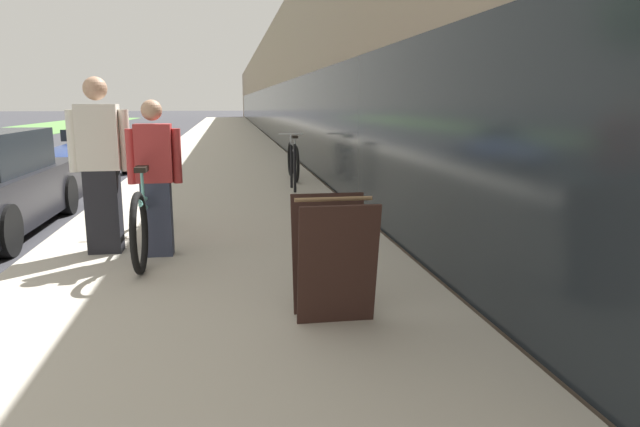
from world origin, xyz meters
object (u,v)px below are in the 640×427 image
Objects in this scene: bike_rack_hoop at (293,162)px; cruiser_bike_nearest at (293,160)px; person_rider at (155,179)px; sandwich_board_sign at (333,258)px; tandem_bicycle at (153,210)px; vintage_roadster_curbside at (82,159)px; person_bystander at (101,166)px.

cruiser_bike_nearest is at bearing 83.47° from bike_rack_hoop.
person_rider reaches higher than cruiser_bike_nearest.
person_rider is at bearing 126.31° from sandwich_board_sign.
cruiser_bike_nearest is at bearing 68.07° from tandem_bicycle.
cruiser_bike_nearest is at bearing 85.70° from sandwich_board_sign.
vintage_roadster_curbside is (-2.32, 6.82, -0.08)m from tandem_bicycle.
person_bystander is 7.22m from vintage_roadster_curbside.
cruiser_bike_nearest is (2.61, 5.43, -0.53)m from person_bystander.
person_rider is at bearing -20.98° from person_bystander.
sandwich_board_sign is 9.96m from vintage_roadster_curbside.
person_rider is 0.87× the size of person_bystander.
sandwich_board_sign is at bearing -56.51° from tandem_bicycle.
tandem_bicycle is 3.10× the size of sandwich_board_sign.
sandwich_board_sign is at bearing -93.77° from bike_rack_hoop.
cruiser_bike_nearest is at bearing 70.11° from person_rider.
tandem_bicycle is 0.67× the size of vintage_roadster_curbside.
tandem_bicycle reaches higher than bike_rack_hoop.
tandem_bicycle is 3.30× the size of bike_rack_hoop.
person_bystander is at bearing -115.64° from cruiser_bike_nearest.
person_rider is 0.93× the size of cruiser_bike_nearest.
vintage_roadster_curbside is at bearing 108.59° from person_rider.
bike_rack_hoop is 0.94× the size of sandwich_board_sign.
vintage_roadster_curbside reaches higher than cruiser_bike_nearest.
person_rider is 2.50m from sandwich_board_sign.
sandwich_board_sign is (1.47, -2.00, -0.35)m from person_rider.
person_bystander is at bearing -75.12° from vintage_roadster_curbside.
vintage_roadster_curbside is at bearing 145.15° from bike_rack_hoop.
person_rider is at bearing -114.14° from bike_rack_hoop.
person_bystander is at bearing -121.59° from bike_rack_hoop.
person_bystander is 6.05m from cruiser_bike_nearest.
tandem_bicycle is at bearing 103.98° from person_rider.
bike_rack_hoop is (1.88, 4.18, -0.28)m from person_rider.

